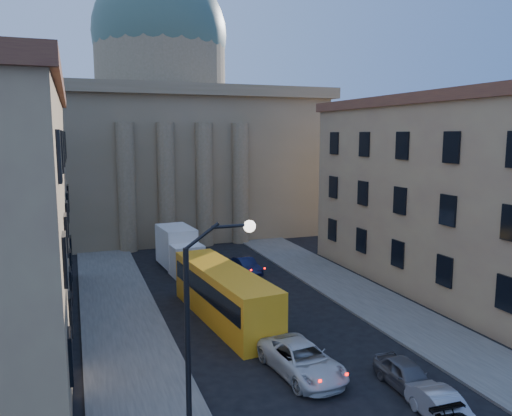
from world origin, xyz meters
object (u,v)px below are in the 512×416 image
(car_right_near, at_px, (444,410))
(city_bus, at_px, (224,293))
(box_truck, at_px, (179,250))
(street_lamp, at_px, (202,322))

(car_right_near, relative_size, city_bus, 0.33)
(city_bus, distance_m, box_truck, 12.93)
(car_right_near, bearing_deg, city_bus, 114.95)
(city_bus, height_order, box_truck, box_truck)
(car_right_near, distance_m, city_bus, 15.30)
(city_bus, xyz_separation_m, box_truck, (-0.25, 12.93, -0.06))
(street_lamp, bearing_deg, car_right_near, -6.86)
(box_truck, bearing_deg, street_lamp, -104.46)
(street_lamp, distance_m, box_truck, 26.73)
(street_lamp, height_order, box_truck, street_lamp)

